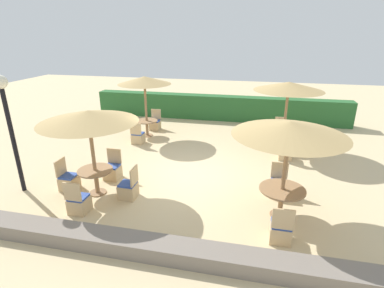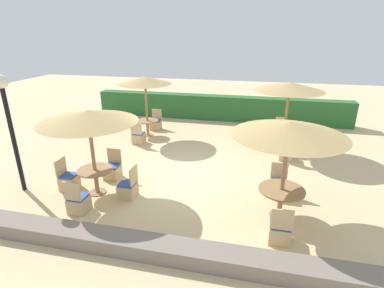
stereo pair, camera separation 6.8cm
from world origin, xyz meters
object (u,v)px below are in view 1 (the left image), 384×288
object	(u,v)px
patio_chair_front_left_north	(113,171)
parasol_back_left	(144,81)
patio_chair_front_left_south	(79,203)
patio_chair_back_left_north	(155,124)
parasol_back_right	(289,87)
patio_chair_front_left_east	(129,189)
lamp_post	(7,112)
patio_chair_front_left_west	(69,181)
patio_chair_back_right_north	(280,133)
parasol_front_left	(88,117)
round_table_back_right	(283,134)
patio_chair_front_right_south	(281,231)
parasol_front_right	(290,129)
patio_chair_back_left_south	(138,137)
patio_chair_front_right_north	(278,187)
round_table_front_left	(96,175)
patio_chair_back_right_south	(285,153)
round_table_front_right	(282,194)
round_table_back_left	(147,124)

from	to	relation	value
patio_chair_front_left_north	parasol_back_left	distance (m)	4.66
patio_chair_front_left_south	patio_chair_back_left_north	size ratio (longest dim) A/B	1.00
parasol_back_right	patio_chair_front_left_east	size ratio (longest dim) A/B	2.81
lamp_post	patio_chair_front_left_west	xyz separation A→B (m)	(1.26, 0.34, -2.09)
patio_chair_back_right_north	parasol_front_left	distance (m)	8.14
round_table_back_right	patio_chair_back_right_north	size ratio (longest dim) A/B	1.29
patio_chair_front_left_west	patio_chair_front_right_south	distance (m)	6.01
parasol_front_right	patio_chair_back_left_south	bearing A→B (deg)	143.03
patio_chair_back_right_north	patio_chair_front_left_south	distance (m)	8.62
patio_chair_front_left_south	parasol_front_left	bearing A→B (deg)	92.09
patio_chair_front_right_north	lamp_post	bearing A→B (deg)	10.21
round_table_front_left	parasol_back_left	size ratio (longest dim) A/B	0.37
patio_chair_back_right_south	patio_chair_front_right_north	xyz separation A→B (m)	(-0.36, -2.66, 0.00)
round_table_back_right	round_table_front_right	xyz separation A→B (m)	(-0.33, -4.78, -0.01)
patio_chair_front_left_west	patio_chair_back_left_north	xyz separation A→B (m)	(0.60, 5.95, 0.00)
round_table_front_left	round_table_back_left	distance (m)	5.07
round_table_back_right	patio_chair_back_right_south	bearing A→B (deg)	-88.14
round_table_back_right	parasol_front_right	world-z (taller)	parasol_front_right
patio_chair_back_right_north	parasol_back_left	xyz separation A→B (m)	(-5.69, -0.78, 2.16)
parasol_back_right	patio_chair_front_left_north	distance (m)	6.92
patio_chair_back_right_north	round_table_back_left	distance (m)	5.75
patio_chair_front_left_south	patio_chair_front_right_north	xyz separation A→B (m)	(5.00, 1.97, 0.00)
parasol_front_left	parasol_back_right	bearing A→B (deg)	41.54
round_table_back_right	round_table_front_left	distance (m)	7.17
round_table_front_left	patio_chair_front_left_west	size ratio (longest dim) A/B	1.04
parasol_back_right	patio_chair_front_left_west	world-z (taller)	parasol_back_right
patio_chair_back_right_north	patio_chair_front_right_north	size ratio (longest dim) A/B	1.00
round_table_back_right	patio_chair_back_right_north	world-z (taller)	patio_chair_back_right_north
lamp_post	round_table_front_left	xyz separation A→B (m)	(2.19, 0.31, -1.79)
round_table_back_left	patio_chair_back_left_south	world-z (taller)	patio_chair_back_left_south
patio_chair_back_right_south	round_table_front_left	world-z (taller)	patio_chair_back_right_south
patio_chair_front_left_west	patio_chair_back_left_south	xyz separation A→B (m)	(0.53, 4.03, 0.00)
patio_chair_front_left_east	patio_chair_back_left_north	distance (m)	6.16
parasol_back_left	lamp_post	bearing A→B (deg)	-108.71
lamp_post	patio_chair_front_left_west	bearing A→B (deg)	15.28
parasol_back_right	patio_chair_front_left_east	world-z (taller)	parasol_back_right
patio_chair_front_left_east	round_table_front_right	bearing A→B (deg)	-89.95
parasol_back_left	patio_chair_back_left_south	bearing A→B (deg)	-91.69
parasol_back_right	patio_chair_back_right_south	bearing A→B (deg)	-88.14
parasol_back_right	patio_chair_front_left_west	distance (m)	8.16
round_table_front_left	parasol_front_right	bearing A→B (deg)	-0.32
patio_chair_front_left_west	round_table_front_right	bearing A→B (deg)	89.37
patio_chair_front_left_north	patio_chair_front_right_south	world-z (taller)	same
parasol_front_left	patio_chair_front_right_south	xyz separation A→B (m)	(4.99, -1.03, -2.00)
round_table_front_left	patio_chair_back_left_north	distance (m)	6.00
patio_chair_back_right_south	patio_chair_back_left_south	world-z (taller)	same
patio_chair_back_right_north	parasol_front_right	xyz separation A→B (m)	(-0.28, -5.86, 2.03)
patio_chair_front_left_west	round_table_back_left	world-z (taller)	patio_chair_front_left_west
patio_chair_front_left_south	round_table_front_right	distance (m)	5.10
patio_chair_front_left_east	patio_chair_back_left_north	world-z (taller)	same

